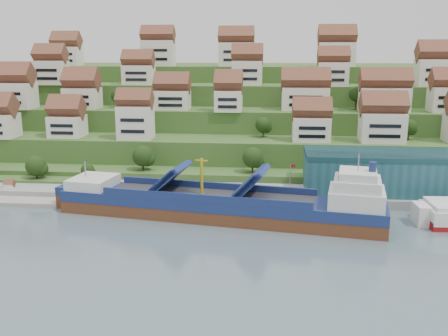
# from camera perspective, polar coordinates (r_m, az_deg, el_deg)

# --- Properties ---
(ground) EXTENTS (300.00, 300.00, 0.00)m
(ground) POSITION_cam_1_polar(r_m,az_deg,el_deg) (114.24, -1.46, -5.49)
(ground) COLOR slate
(ground) RESTS_ON ground
(quay) EXTENTS (180.00, 14.00, 2.20)m
(quay) POSITION_cam_1_polar(r_m,az_deg,el_deg) (127.66, 8.31, -3.09)
(quay) COLOR gray
(quay) RESTS_ON ground
(hillside) EXTENTS (260.00, 128.00, 31.00)m
(hillside) POSITION_cam_1_polar(r_m,az_deg,el_deg) (212.99, 1.85, 6.18)
(hillside) COLOR #2D4C1E
(hillside) RESTS_ON ground
(hillside_village) EXTENTS (154.01, 62.13, 29.76)m
(hillside_village) POSITION_cam_1_polar(r_m,az_deg,el_deg) (169.16, 1.13, 9.08)
(hillside_village) COLOR silver
(hillside_village) RESTS_ON ground
(hillside_trees) EXTENTS (140.51, 62.25, 28.97)m
(hillside_trees) POSITION_cam_1_polar(r_m,az_deg,el_deg) (152.46, -4.47, 5.00)
(hillside_trees) COLOR #203A13
(hillside_trees) RESTS_ON ground
(warehouse) EXTENTS (60.00, 15.00, 10.00)m
(warehouse) POSITION_cam_1_polar(r_m,az_deg,el_deg) (133.66, 22.19, -0.51)
(warehouse) COLOR #235660
(warehouse) RESTS_ON quay
(flagpole) EXTENTS (1.28, 0.16, 8.00)m
(flagpole) POSITION_cam_1_polar(r_m,az_deg,el_deg) (121.24, 7.62, -1.11)
(flagpole) COLOR gray
(flagpole) RESTS_ON quay
(cargo_ship) EXTENTS (73.55, 22.69, 16.05)m
(cargo_ship) POSITION_cam_1_polar(r_m,az_deg,el_deg) (111.39, 0.32, -4.30)
(cargo_ship) COLOR #562F1A
(cargo_ship) RESTS_ON ground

